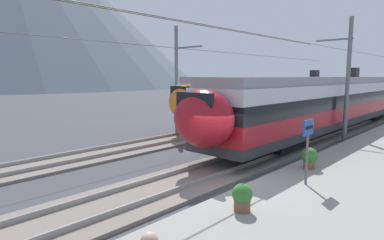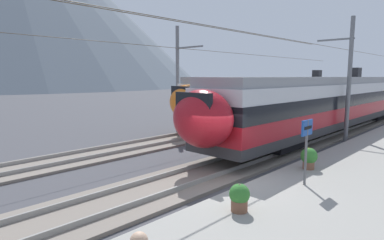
% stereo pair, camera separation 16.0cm
% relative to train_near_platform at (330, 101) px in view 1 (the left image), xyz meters
% --- Properties ---
extents(ground_plane, '(400.00, 400.00, 0.00)m').
position_rel_train_near_platform_xyz_m(ground_plane, '(-13.59, -1.53, -2.23)').
color(ground_plane, '#424247').
extents(platform_slab, '(120.00, 7.96, 0.36)m').
position_rel_train_near_platform_xyz_m(platform_slab, '(-13.59, -6.29, -2.05)').
color(platform_slab, gray).
rests_on(platform_slab, ground).
extents(track_near, '(120.00, 3.00, 0.28)m').
position_rel_train_near_platform_xyz_m(track_near, '(-13.59, -0.00, -2.16)').
color(track_near, slate).
rests_on(track_near, ground).
extents(track_far, '(120.00, 3.00, 0.28)m').
position_rel_train_near_platform_xyz_m(track_far, '(-13.59, 5.96, -2.16)').
color(track_far, slate).
rests_on(track_far, ground).
extents(train_near_platform, '(27.71, 2.94, 4.27)m').
position_rel_train_near_platform_xyz_m(train_near_platform, '(0.00, 0.00, 0.00)').
color(train_near_platform, '#2D2D30').
rests_on(train_near_platform, track_near).
extents(train_far_track, '(30.77, 2.96, 4.27)m').
position_rel_train_near_platform_xyz_m(train_far_track, '(6.82, 5.96, 0.00)').
color(train_far_track, '#2D2D30').
rests_on(train_far_track, track_far).
extents(catenary_mast_mid, '(39.68, 2.12, 7.26)m').
position_rel_train_near_platform_xyz_m(catenary_mast_mid, '(-2.39, -1.68, 1.62)').
color(catenary_mast_mid, slate).
rests_on(catenary_mast_mid, ground).
extents(catenary_mast_far_side, '(39.68, 2.47, 7.30)m').
position_rel_train_near_platform_xyz_m(catenary_mast_far_side, '(-6.56, 7.97, 1.63)').
color(catenary_mast_far_side, slate).
rests_on(catenary_mast_far_side, ground).
extents(platform_sign, '(0.70, 0.08, 2.14)m').
position_rel_train_near_platform_xyz_m(platform_sign, '(-12.30, -3.79, -0.29)').
color(platform_sign, '#59595B').
rests_on(platform_sign, platform_slab).
extents(potted_plant_platform_edge, '(0.62, 0.62, 0.82)m').
position_rel_train_near_platform_xyz_m(potted_plant_platform_edge, '(-10.45, -3.11, -1.40)').
color(potted_plant_platform_edge, brown).
rests_on(potted_plant_platform_edge, platform_slab).
extents(potted_plant_by_shelter, '(0.54, 0.54, 0.74)m').
position_rel_train_near_platform_xyz_m(potted_plant_by_shelter, '(-15.51, -3.47, -1.46)').
color(potted_plant_by_shelter, brown).
rests_on(potted_plant_by_shelter, platform_slab).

